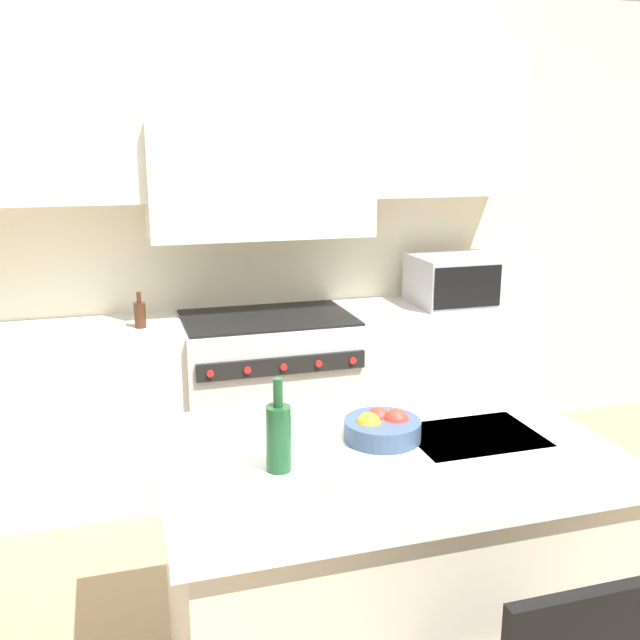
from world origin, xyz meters
TOP-DOWN VIEW (x-y plane):
  - back_cabinetry at (0.00, 2.06)m, footprint 10.00×0.46m
  - back_counter at (-0.00, 1.80)m, footprint 3.04×0.62m
  - range_stove at (0.00, 1.78)m, footprint 0.95×0.70m
  - microwave at (1.15, 1.80)m, footprint 0.52×0.43m
  - kitchen_island at (-0.00, 0.07)m, footprint 1.45×0.97m
  - wine_bottle at (-0.36, 0.01)m, footprint 0.08×0.08m
  - wine_glass_near at (-0.24, -0.18)m, footprint 0.08×0.08m
  - wine_glass_far at (-0.22, 0.19)m, footprint 0.08×0.08m
  - fruit_bowl at (0.02, 0.13)m, footprint 0.25×0.25m
  - oil_bottle_on_counter at (-0.67, 1.77)m, footprint 0.06×0.06m

SIDE VIEW (x-z plane):
  - kitchen_island at x=0.00m, z-range 0.00..0.91m
  - back_counter at x=0.00m, z-range 0.00..0.92m
  - range_stove at x=0.00m, z-range 0.00..0.93m
  - fruit_bowl at x=0.02m, z-range 0.89..0.99m
  - oil_bottle_on_counter at x=-0.67m, z-range 0.90..1.09m
  - wine_bottle at x=-0.36m, z-range 0.87..1.15m
  - wine_glass_near at x=-0.24m, z-range 0.93..1.11m
  - wine_glass_far at x=-0.22m, z-range 0.93..1.11m
  - microwave at x=1.15m, z-range 0.92..1.21m
  - back_cabinetry at x=0.00m, z-range 0.23..2.93m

